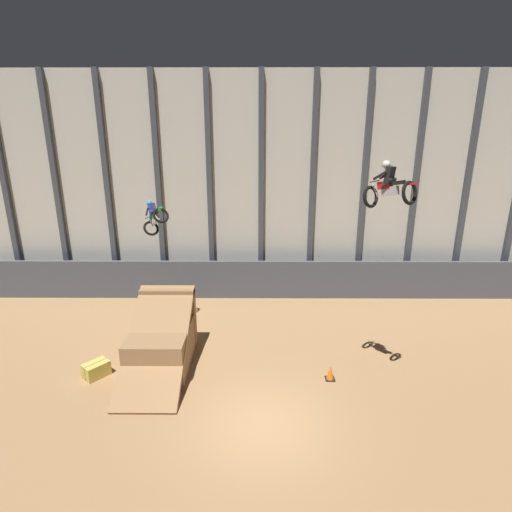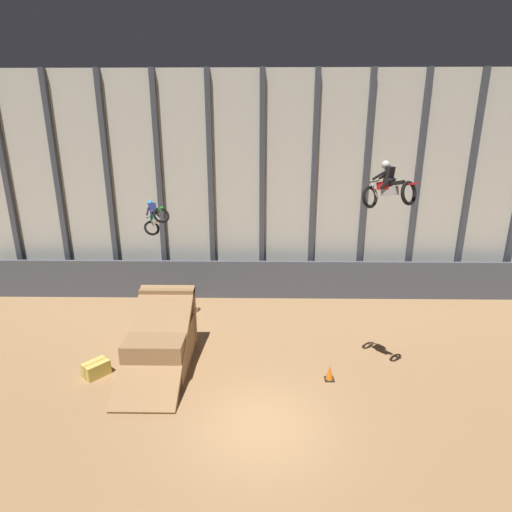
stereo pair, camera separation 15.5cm
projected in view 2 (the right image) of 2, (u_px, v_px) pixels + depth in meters
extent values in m
plane|color=#9E754C|center=(261.00, 426.00, 12.56)|extent=(60.00, 60.00, 0.00)
cube|color=beige|center=(262.00, 188.00, 21.68)|extent=(32.00, 0.12, 11.99)
cube|color=#3D424C|center=(8.00, 188.00, 21.68)|extent=(0.28, 0.28, 11.99)
cube|color=#3D424C|center=(59.00, 188.00, 21.64)|extent=(0.28, 0.28, 11.99)
cube|color=#3D424C|center=(109.00, 188.00, 21.60)|extent=(0.28, 0.28, 11.99)
cube|color=#3D424C|center=(160.00, 188.00, 21.56)|extent=(0.28, 0.28, 11.99)
cube|color=#3D424C|center=(211.00, 188.00, 21.52)|extent=(0.28, 0.28, 11.99)
cube|color=#3D424C|center=(262.00, 188.00, 21.48)|extent=(0.28, 0.28, 11.99)
cube|color=#3D424C|center=(313.00, 189.00, 21.44)|extent=(0.28, 0.28, 11.99)
cube|color=#3D424C|center=(365.00, 189.00, 21.40)|extent=(0.28, 0.28, 11.99)
cube|color=#3D424C|center=(417.00, 189.00, 21.36)|extent=(0.28, 0.28, 11.99)
cube|color=#3D424C|center=(468.00, 189.00, 21.32)|extent=(0.28, 0.28, 11.99)
cube|color=#474C56|center=(262.00, 280.00, 22.10)|extent=(31.36, 0.20, 2.14)
cube|color=#966F48|center=(162.00, 345.00, 15.81)|extent=(2.21, 3.29, 1.58)
cube|color=olive|center=(169.00, 317.00, 16.99)|extent=(2.26, 0.50, 2.63)
cube|color=#9E754C|center=(156.00, 342.00, 14.98)|extent=(2.26, 4.80, 2.81)
torus|color=black|center=(152.00, 228.00, 18.45)|extent=(0.88, 0.84, 0.67)
torus|color=black|center=(161.00, 215.00, 17.34)|extent=(0.88, 0.84, 0.67)
cube|color=#B7B7BC|center=(156.00, 219.00, 17.87)|extent=(0.50, 0.57, 0.52)
cube|color=green|center=(153.00, 217.00, 18.05)|extent=(0.47, 0.52, 0.45)
cube|color=black|center=(156.00, 212.00, 17.73)|extent=(0.45, 0.52, 0.41)
cube|color=green|center=(160.00, 209.00, 17.30)|extent=(0.31, 0.35, 0.25)
cylinder|color=#B7B7BC|center=(151.00, 222.00, 18.35)|extent=(0.35, 0.42, 0.35)
cylinder|color=black|center=(150.00, 217.00, 18.36)|extent=(0.24, 0.64, 0.04)
cube|color=navy|center=(153.00, 209.00, 17.94)|extent=(0.41, 0.42, 0.53)
sphere|color=#2393CC|center=(150.00, 203.00, 18.08)|extent=(0.43, 0.44, 0.36)
cylinder|color=navy|center=(152.00, 215.00, 17.87)|extent=(0.24, 0.27, 0.43)
cylinder|color=navy|center=(157.00, 214.00, 18.01)|extent=(0.24, 0.27, 0.43)
cylinder|color=navy|center=(148.00, 211.00, 18.04)|extent=(0.29, 0.34, 0.47)
cylinder|color=navy|center=(154.00, 210.00, 18.23)|extent=(0.29, 0.34, 0.47)
torus|color=black|center=(370.00, 197.00, 12.99)|extent=(0.73, 0.65, 0.74)
torus|color=black|center=(409.00, 193.00, 11.86)|extent=(0.73, 0.65, 0.74)
cube|color=#B7B7BC|center=(390.00, 191.00, 12.37)|extent=(0.49, 0.56, 0.38)
cube|color=red|center=(384.00, 185.00, 12.48)|extent=(0.45, 0.50, 0.32)
cube|color=black|center=(395.00, 183.00, 12.15)|extent=(0.48, 0.55, 0.23)
cube|color=red|center=(411.00, 184.00, 11.74)|extent=(0.34, 0.37, 0.13)
cylinder|color=#B7B7BC|center=(374.00, 189.00, 12.81)|extent=(0.26, 0.31, 0.49)
cylinder|color=black|center=(374.00, 181.00, 12.74)|extent=(0.45, 0.53, 0.04)
cube|color=black|center=(389.00, 175.00, 12.28)|extent=(0.37, 0.36, 0.52)
sphere|color=silver|center=(386.00, 165.00, 12.31)|extent=(0.39, 0.40, 0.31)
cylinder|color=black|center=(386.00, 184.00, 12.29)|extent=(0.31, 0.36, 0.38)
cylinder|color=black|center=(390.00, 183.00, 12.43)|extent=(0.31, 0.36, 0.38)
cylinder|color=black|center=(379.00, 175.00, 12.37)|extent=(0.36, 0.43, 0.34)
cylinder|color=black|center=(386.00, 175.00, 12.56)|extent=(0.36, 0.43, 0.34)
cube|color=black|center=(329.00, 379.00, 14.92)|extent=(0.36, 0.36, 0.03)
cone|color=orange|center=(330.00, 372.00, 14.84)|extent=(0.28, 0.28, 0.55)
cube|color=#CCB751|center=(96.00, 369.00, 15.12)|extent=(1.04, 1.07, 0.56)
cube|color=#996623|center=(96.00, 369.00, 15.12)|extent=(0.62, 0.72, 0.57)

